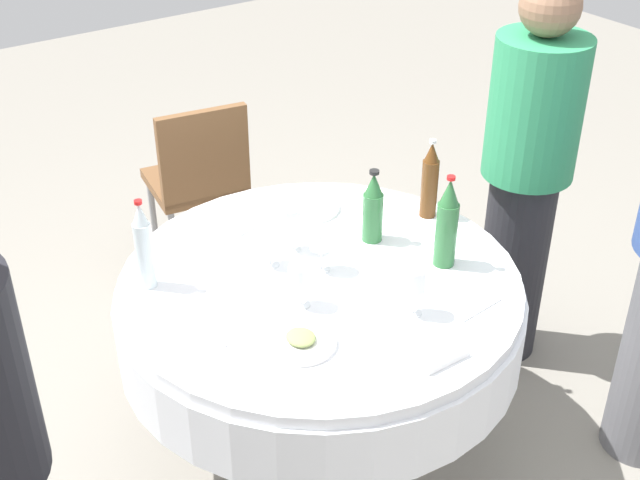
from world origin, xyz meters
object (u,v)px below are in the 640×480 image
object	(u,v)px
wine_glass_rear	(300,276)
person_south	(526,174)
wine_glass_front	(414,281)
plate_left	(301,341)
wine_glass_left	(269,239)
chair_far	(199,176)
dining_table	(320,314)
bottle_brown_west	(430,181)
bottle_green_east	(447,224)
plate_north	(310,208)
wine_glass_east	(321,240)
bottle_clear_mid	(144,247)
bottle_green_south	(373,208)
wine_glass_far	(291,220)

from	to	relation	value
wine_glass_rear	person_south	size ratio (longest dim) A/B	0.09
wine_glass_front	plate_left	distance (m)	0.38
wine_glass_left	chair_far	bearing A→B (deg)	164.68
dining_table	wine_glass_left	distance (m)	0.31
bottle_brown_west	wine_glass_front	size ratio (longest dim) A/B	1.85
wine_glass_front	bottle_green_east	bearing A→B (deg)	119.71
wine_glass_front	person_south	world-z (taller)	person_south
dining_table	plate_north	xyz separation A→B (m)	(-0.38, 0.22, 0.16)
wine_glass_rear	wine_glass_east	bearing A→B (deg)	127.02
bottle_brown_west	wine_glass_left	world-z (taller)	bottle_brown_west
bottle_clear_mid	chair_far	size ratio (longest dim) A/B	0.35
bottle_green_south	dining_table	bearing A→B (deg)	-72.78
wine_glass_far	plate_left	size ratio (longest dim) A/B	0.78
dining_table	wine_glass_east	size ratio (longest dim) A/B	8.71
wine_glass_rear	bottle_brown_west	bearing A→B (deg)	105.76
bottle_green_south	bottle_clear_mid	bearing A→B (deg)	-104.13
wine_glass_far	person_south	world-z (taller)	person_south
bottle_green_south	wine_glass_left	size ratio (longest dim) A/B	1.87
bottle_green_south	bottle_clear_mid	distance (m)	0.77
plate_left	wine_glass_far	bearing A→B (deg)	149.47
wine_glass_rear	chair_far	bearing A→B (deg)	165.66
wine_glass_left	plate_left	bearing A→B (deg)	-20.17
bottle_brown_west	chair_far	bearing A→B (deg)	-163.14
bottle_brown_west	wine_glass_far	world-z (taller)	bottle_brown_west
wine_glass_rear	wine_glass_front	size ratio (longest dim) A/B	0.89
bottle_green_east	chair_far	bearing A→B (deg)	-172.81
wine_glass_far	chair_far	xyz separation A→B (m)	(-1.04, 0.18, -0.34)
wine_glass_rear	person_south	bearing A→B (deg)	96.12
bottle_clear_mid	wine_glass_left	xyz separation A→B (m)	(0.12, 0.38, -0.04)
bottle_clear_mid	wine_glass_front	bearing A→B (deg)	44.66
bottle_green_east	chair_far	size ratio (longest dim) A/B	0.37
bottle_clear_mid	wine_glass_rear	bearing A→B (deg)	42.47
bottle_clear_mid	wine_glass_front	distance (m)	0.83
bottle_green_south	wine_glass_rear	xyz separation A→B (m)	(0.18, -0.41, -0.02)
dining_table	bottle_green_south	bearing A→B (deg)	107.22
bottle_green_east	plate_left	world-z (taller)	bottle_green_east
bottle_brown_west	wine_glass_east	xyz separation A→B (m)	(0.07, -0.52, -0.03)
plate_left	chair_far	world-z (taller)	chair_far
bottle_brown_west	wine_glass_front	world-z (taller)	bottle_brown_west
bottle_green_south	plate_left	size ratio (longest dim) A/B	1.29
wine_glass_rear	wine_glass_left	xyz separation A→B (m)	(-0.24, 0.04, -0.00)
dining_table	bottle_green_east	world-z (taller)	bottle_green_east
bottle_green_east	wine_glass_far	distance (m)	0.51
wine_glass_east	wine_glass_far	xyz separation A→B (m)	(-0.16, -0.01, 0.00)
plate_north	wine_glass_front	bearing A→B (deg)	-8.54
wine_glass_east	person_south	bearing A→B (deg)	89.69
bottle_brown_west	plate_left	xyz separation A→B (m)	(0.35, -0.79, -0.13)
wine_glass_far	wine_glass_left	world-z (taller)	wine_glass_far
bottle_brown_west	chair_far	xyz separation A→B (m)	(-1.13, -0.34, -0.36)
dining_table	bottle_clear_mid	bearing A→B (deg)	-120.30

